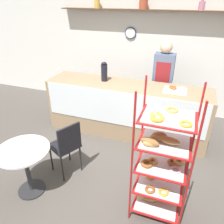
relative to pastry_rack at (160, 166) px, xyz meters
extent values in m
plane|color=#4C4742|center=(-0.88, 0.40, -0.74)|extent=(14.00, 14.00, 0.00)
cube|color=white|center=(-0.88, 2.92, 0.61)|extent=(10.00, 0.06, 2.70)
cube|color=#4C331E|center=(-0.88, 2.77, 1.44)|extent=(3.68, 0.24, 0.02)
cylinder|color=gold|center=(-1.90, 2.77, 1.55)|extent=(0.12, 0.12, 0.21)
cylinder|color=#B24C33|center=(-0.91, 2.77, 1.54)|extent=(0.17, 0.17, 0.19)
cylinder|color=#CC7F99|center=(0.18, 2.77, 1.52)|extent=(0.11, 0.11, 0.15)
sphere|color=#CC7F99|center=(0.18, 2.77, 1.62)|extent=(0.06, 0.06, 0.06)
cylinder|color=navy|center=(-1.18, 2.87, 0.97)|extent=(0.24, 0.03, 0.24)
cylinder|color=white|center=(-1.18, 2.85, 0.97)|extent=(0.21, 0.00, 0.21)
cube|color=#937A5B|center=(-0.88, 1.63, -0.24)|extent=(3.02, 0.70, 1.01)
cube|color=silver|center=(-0.88, 1.28, -0.06)|extent=(2.89, 0.01, 0.64)
cylinder|color=#A51919|center=(-0.28, -0.23, 0.11)|extent=(0.02, 0.02, 1.71)
cylinder|color=#A51919|center=(0.31, -0.23, 0.11)|extent=(0.02, 0.02, 1.71)
cylinder|color=#A51919|center=(-0.28, 0.22, 0.11)|extent=(0.02, 0.02, 1.71)
cylinder|color=#A51919|center=(0.31, 0.22, 0.11)|extent=(0.02, 0.02, 1.71)
cube|color=#A51919|center=(0.01, 0.00, -0.62)|extent=(0.56, 0.43, 0.01)
cube|color=silver|center=(0.01, 0.00, -0.61)|extent=(0.50, 0.38, 0.01)
ellipsoid|color=olive|center=(-0.12, 0.09, -0.58)|extent=(0.16, 0.11, 0.06)
ellipsoid|color=olive|center=(-0.06, 0.01, -0.56)|extent=(0.25, 0.14, 0.09)
ellipsoid|color=tan|center=(-0.13, 0.02, -0.56)|extent=(0.23, 0.14, 0.09)
ellipsoid|color=#B27F47|center=(0.02, 0.09, -0.56)|extent=(0.17, 0.09, 0.09)
ellipsoid|color=#B27F47|center=(0.18, 0.08, -0.56)|extent=(0.22, 0.12, 0.09)
cube|color=#A51919|center=(0.01, 0.00, -0.31)|extent=(0.56, 0.43, 0.01)
cube|color=silver|center=(0.01, 0.00, -0.30)|extent=(0.50, 0.38, 0.01)
torus|color=gold|center=(0.08, -0.11, -0.28)|extent=(0.12, 0.12, 0.03)
torus|color=brown|center=(-0.07, -0.13, -0.28)|extent=(0.12, 0.12, 0.03)
torus|color=gold|center=(-0.10, 0.09, -0.27)|extent=(0.12, 0.12, 0.04)
cube|color=#A51919|center=(0.01, 0.00, 0.00)|extent=(0.56, 0.43, 0.01)
cube|color=silver|center=(0.01, 0.00, 0.02)|extent=(0.50, 0.38, 0.01)
torus|color=brown|center=(-0.14, -0.06, 0.04)|extent=(0.14, 0.14, 0.04)
torus|color=tan|center=(-0.09, 0.01, 0.04)|extent=(0.11, 0.11, 0.03)
torus|color=brown|center=(0.13, 0.06, 0.04)|extent=(0.12, 0.12, 0.03)
torus|color=tan|center=(0.19, 0.10, 0.04)|extent=(0.13, 0.13, 0.04)
torus|color=#EAB2C1|center=(0.17, -0.05, 0.04)|extent=(0.12, 0.12, 0.03)
cube|color=#A51919|center=(0.01, 0.00, 0.32)|extent=(0.56, 0.43, 0.01)
cube|color=silver|center=(0.01, 0.00, 0.33)|extent=(0.50, 0.38, 0.01)
ellipsoid|color=#B27F47|center=(-0.04, 0.02, 0.37)|extent=(0.23, 0.11, 0.06)
ellipsoid|color=#B27F47|center=(0.06, -0.01, 0.37)|extent=(0.22, 0.12, 0.07)
ellipsoid|color=tan|center=(-0.11, -0.12, 0.37)|extent=(0.18, 0.10, 0.07)
ellipsoid|color=olive|center=(-0.13, -0.11, 0.38)|extent=(0.21, 0.12, 0.09)
ellipsoid|color=olive|center=(-0.05, 0.04, 0.37)|extent=(0.17, 0.12, 0.08)
cube|color=#A51919|center=(0.01, 0.00, 0.63)|extent=(0.56, 0.43, 0.01)
cube|color=silver|center=(0.01, 0.00, 0.64)|extent=(0.50, 0.38, 0.01)
torus|color=#EAB2C1|center=(-0.07, -0.04, 0.67)|extent=(0.13, 0.13, 0.03)
torus|color=tan|center=(0.03, 0.12, 0.66)|extent=(0.13, 0.13, 0.03)
torus|color=gold|center=(-0.11, -0.04, 0.67)|extent=(0.11, 0.11, 0.03)
torus|color=gold|center=(-0.08, -0.11, 0.67)|extent=(0.14, 0.14, 0.04)
torus|color=gold|center=(0.18, -0.12, 0.66)|extent=(0.12, 0.12, 0.03)
cube|color=#282833|center=(-0.31, 2.23, -0.27)|extent=(0.23, 0.19, 0.96)
cube|color=slate|center=(-0.31, 2.23, 0.48)|extent=(0.38, 0.22, 0.53)
cube|color=maroon|center=(-0.31, 2.11, 0.38)|extent=(0.27, 0.01, 0.44)
sphere|color=beige|center=(-0.31, 2.23, 0.86)|extent=(0.23, 0.23, 0.23)
cylinder|color=#262628|center=(-1.70, -0.26, -0.73)|extent=(0.38, 0.38, 0.02)
cylinder|color=#333338|center=(-1.70, -0.26, -0.39)|extent=(0.06, 0.06, 0.67)
cylinder|color=white|center=(-1.70, -0.26, -0.04)|extent=(0.68, 0.68, 0.02)
cylinder|color=black|center=(-1.50, 0.48, -0.51)|extent=(0.02, 0.02, 0.47)
cylinder|color=black|center=(-1.65, 0.19, -0.51)|extent=(0.02, 0.02, 0.47)
cylinder|color=black|center=(-1.21, 0.33, -0.51)|extent=(0.02, 0.02, 0.47)
cylinder|color=black|center=(-1.36, 0.05, -0.51)|extent=(0.02, 0.02, 0.47)
cube|color=black|center=(-1.43, 0.26, -0.27)|extent=(0.51, 0.51, 0.03)
cube|color=black|center=(-1.27, 0.18, -0.05)|extent=(0.19, 0.33, 0.40)
cylinder|color=black|center=(-1.34, 1.70, 0.42)|extent=(0.12, 0.12, 0.32)
ellipsoid|color=black|center=(-1.34, 1.70, 0.60)|extent=(0.10, 0.10, 0.05)
cube|color=white|center=(-0.02, 1.65, 0.27)|extent=(0.38, 0.33, 0.01)
torus|color=#EAB2C1|center=(0.09, 1.73, 0.29)|extent=(0.12, 0.12, 0.03)
torus|color=silver|center=(0.08, 1.72, 0.29)|extent=(0.11, 0.11, 0.03)
torus|color=brown|center=(-0.06, 1.69, 0.29)|extent=(0.11, 0.11, 0.04)
torus|color=brown|center=(-0.08, 1.73, 0.29)|extent=(0.12, 0.12, 0.03)
torus|color=#EAB2C1|center=(0.08, 1.65, 0.29)|extent=(0.13, 0.13, 0.04)
camera|label=1|loc=(0.12, -1.96, 1.72)|focal=35.00mm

